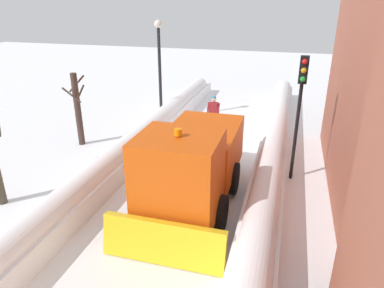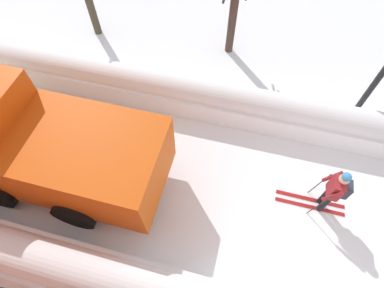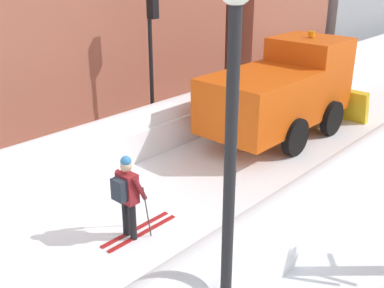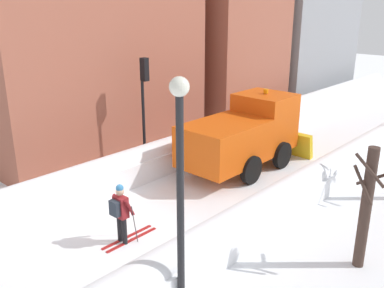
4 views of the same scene
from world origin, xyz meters
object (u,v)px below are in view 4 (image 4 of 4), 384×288
Objects in this scene: skier at (121,211)px; traffic_light_pole at (145,92)px; plow_truck at (245,134)px; street_lamp at (180,171)px; bare_tree_near at (366,207)px.

traffic_light_pole reaches higher than skier.
plow_truck is 4.36m from traffic_light_pole.
skier is (0.88, -7.06, -0.48)m from plow_truck.
street_lamp reaches higher than skier.
traffic_light_pole is at bearing 143.52° from street_lamp.
skier is 3.95m from street_lamp.
traffic_light_pole is at bearing -138.86° from plow_truck.
skier is at bearing -82.87° from plow_truck.
plow_truck is at bearing 41.14° from traffic_light_pole.
bare_tree_near is (5.41, 3.49, 0.69)m from skier.
plow_truck is at bearing 116.98° from street_lamp.
street_lamp reaches higher than bare_tree_near.
traffic_light_pole is (-3.03, -2.65, 1.68)m from plow_truck.
street_lamp reaches higher than traffic_light_pole.
street_lamp is at bearing -63.02° from plow_truck.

